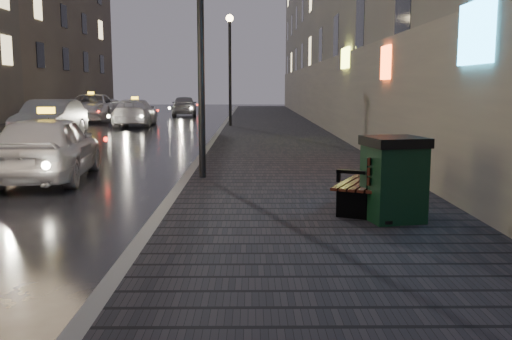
{
  "coord_description": "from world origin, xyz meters",
  "views": [
    {
      "loc": [
        2.87,
        -5.82,
        2.03
      ],
      "look_at": [
        2.94,
        2.24,
        0.85
      ],
      "focal_mm": 40.0,
      "sensor_mm": 36.0,
      "label": 1
    }
  ],
  "objects_px": {
    "lamp_near": "(200,14)",
    "bench": "(371,180)",
    "taxi_near": "(48,147)",
    "taxi_far": "(91,108)",
    "car_far": "(184,106)",
    "taxi_mid": "(135,113)",
    "car_left_mid": "(50,120)",
    "trash_bin": "(394,178)",
    "lamp_far": "(230,56)"
  },
  "relations": [
    {
      "from": "lamp_near",
      "to": "bench",
      "type": "xyz_separation_m",
      "value": [
        2.87,
        -3.16,
        -2.88
      ]
    },
    {
      "from": "lamp_near",
      "to": "taxi_near",
      "type": "relative_size",
      "value": 1.24
    },
    {
      "from": "taxi_far",
      "to": "car_far",
      "type": "bearing_deg",
      "value": 49.04
    },
    {
      "from": "bench",
      "to": "taxi_mid",
      "type": "xyz_separation_m",
      "value": [
        -7.92,
        21.28,
        0.08
      ]
    },
    {
      "from": "bench",
      "to": "car_far",
      "type": "relative_size",
      "value": 0.45
    },
    {
      "from": "car_far",
      "to": "lamp_near",
      "type": "bearing_deg",
      "value": 91.5
    },
    {
      "from": "taxi_near",
      "to": "taxi_far",
      "type": "xyz_separation_m",
      "value": [
        -5.04,
        21.58,
        0.07
      ]
    },
    {
      "from": "car_left_mid",
      "to": "taxi_mid",
      "type": "relative_size",
      "value": 0.98
    },
    {
      "from": "lamp_near",
      "to": "car_far",
      "type": "relative_size",
      "value": 1.26
    },
    {
      "from": "lamp_near",
      "to": "trash_bin",
      "type": "xyz_separation_m",
      "value": [
        3.03,
        -3.91,
        -2.74
      ]
    },
    {
      "from": "trash_bin",
      "to": "taxi_far",
      "type": "bearing_deg",
      "value": 101.97
    },
    {
      "from": "lamp_far",
      "to": "car_far",
      "type": "height_order",
      "value": "lamp_far"
    },
    {
      "from": "car_far",
      "to": "taxi_mid",
      "type": "bearing_deg",
      "value": 76.36
    },
    {
      "from": "car_left_mid",
      "to": "taxi_mid",
      "type": "height_order",
      "value": "car_left_mid"
    },
    {
      "from": "taxi_near",
      "to": "taxi_mid",
      "type": "height_order",
      "value": "taxi_near"
    },
    {
      "from": "bench",
      "to": "car_left_mid",
      "type": "bearing_deg",
      "value": 150.59
    },
    {
      "from": "trash_bin",
      "to": "taxi_far",
      "type": "relative_size",
      "value": 0.21
    },
    {
      "from": "lamp_near",
      "to": "taxi_near",
      "type": "xyz_separation_m",
      "value": [
        -3.42,
        0.58,
        -2.76
      ]
    },
    {
      "from": "taxi_near",
      "to": "car_left_mid",
      "type": "distance_m",
      "value": 9.96
    },
    {
      "from": "trash_bin",
      "to": "car_left_mid",
      "type": "xyz_separation_m",
      "value": [
        -9.68,
        13.91,
        0.02
      ]
    },
    {
      "from": "lamp_near",
      "to": "taxi_mid",
      "type": "xyz_separation_m",
      "value": [
        -5.05,
        18.12,
        -2.8
      ]
    },
    {
      "from": "lamp_near",
      "to": "lamp_far",
      "type": "distance_m",
      "value": 16.0
    },
    {
      "from": "bench",
      "to": "car_left_mid",
      "type": "relative_size",
      "value": 0.4
    },
    {
      "from": "car_left_mid",
      "to": "car_far",
      "type": "distance_m",
      "value": 18.51
    },
    {
      "from": "taxi_near",
      "to": "car_far",
      "type": "xyz_separation_m",
      "value": [
        -0.25,
        27.69,
        -0.02
      ]
    },
    {
      "from": "lamp_near",
      "to": "trash_bin",
      "type": "relative_size",
      "value": 4.45
    },
    {
      "from": "trash_bin",
      "to": "car_far",
      "type": "xyz_separation_m",
      "value": [
        -6.7,
        32.18,
        -0.04
      ]
    },
    {
      "from": "taxi_mid",
      "to": "car_left_mid",
      "type": "bearing_deg",
      "value": 75.65
    },
    {
      "from": "taxi_mid",
      "to": "lamp_near",
      "type": "bearing_deg",
      "value": 102.36
    },
    {
      "from": "lamp_near",
      "to": "car_far",
      "type": "height_order",
      "value": "lamp_near"
    },
    {
      "from": "taxi_near",
      "to": "taxi_mid",
      "type": "bearing_deg",
      "value": -90.31
    },
    {
      "from": "taxi_near",
      "to": "taxi_mid",
      "type": "distance_m",
      "value": 17.61
    },
    {
      "from": "taxi_near",
      "to": "trash_bin",
      "type": "bearing_deg",
      "value": 139.53
    },
    {
      "from": "trash_bin",
      "to": "lamp_far",
      "type": "bearing_deg",
      "value": 86.85
    },
    {
      "from": "lamp_near",
      "to": "car_left_mid",
      "type": "bearing_deg",
      "value": 123.6
    },
    {
      "from": "lamp_near",
      "to": "taxi_far",
      "type": "relative_size",
      "value": 0.92
    },
    {
      "from": "lamp_far",
      "to": "lamp_near",
      "type": "bearing_deg",
      "value": -90.0
    },
    {
      "from": "car_left_mid",
      "to": "bench",
      "type": "bearing_deg",
      "value": -55.31
    },
    {
      "from": "car_left_mid",
      "to": "car_far",
      "type": "bearing_deg",
      "value": 79.57
    },
    {
      "from": "lamp_near",
      "to": "taxi_far",
      "type": "height_order",
      "value": "lamp_near"
    },
    {
      "from": "taxi_far",
      "to": "car_far",
      "type": "relative_size",
      "value": 1.38
    },
    {
      "from": "lamp_near",
      "to": "trash_bin",
      "type": "distance_m",
      "value": 5.65
    },
    {
      "from": "lamp_far",
      "to": "car_left_mid",
      "type": "bearing_deg",
      "value": -137.96
    },
    {
      "from": "lamp_near",
      "to": "taxi_far",
      "type": "xyz_separation_m",
      "value": [
        -8.45,
        22.16,
        -2.69
      ]
    },
    {
      "from": "bench",
      "to": "taxi_mid",
      "type": "bearing_deg",
      "value": 135.15
    },
    {
      "from": "taxi_far",
      "to": "car_far",
      "type": "height_order",
      "value": "taxi_far"
    },
    {
      "from": "trash_bin",
      "to": "taxi_near",
      "type": "xyz_separation_m",
      "value": [
        -6.45,
        4.49,
        -0.03
      ]
    },
    {
      "from": "trash_bin",
      "to": "taxi_near",
      "type": "relative_size",
      "value": 0.28
    },
    {
      "from": "taxi_mid",
      "to": "car_far",
      "type": "relative_size",
      "value": 1.14
    },
    {
      "from": "taxi_mid",
      "to": "taxi_far",
      "type": "relative_size",
      "value": 0.83
    }
  ]
}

